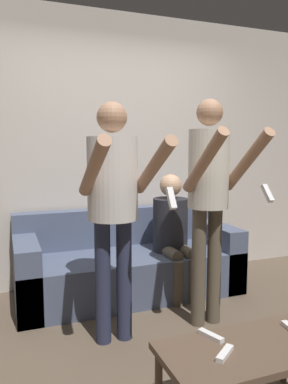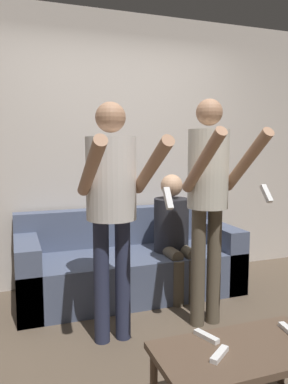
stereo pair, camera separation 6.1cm
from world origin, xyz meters
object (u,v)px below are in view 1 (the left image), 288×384
object	(u,v)px
person_seated	(173,229)
coffee_table	(247,356)
person_standing_right	(209,188)
remote_near	(225,353)
person_standing_left	(114,194)
remote_far	(211,336)
couch	(128,265)

from	to	relation	value
person_seated	coffee_table	size ratio (longest dim) A/B	1.27
person_seated	coffee_table	distance (m)	1.70
person_standing_right	remote_near	xyz separation A→B (m)	(-0.49, -1.01, -0.67)
person_standing_left	coffee_table	size ratio (longest dim) A/B	1.90
person_seated	remote_far	xyz separation A→B (m)	(-0.48, -1.50, -0.21)
remote_near	coffee_table	bearing A→B (deg)	10.12
person_seated	remote_far	distance (m)	1.59
person_seated	remote_near	bearing A→B (deg)	-106.78
person_standing_right	person_seated	size ratio (longest dim) A/B	1.54
couch	person_seated	bearing A→B (deg)	-22.68
remote_near	remote_far	size ratio (longest dim) A/B	0.92
couch	remote_near	bearing A→B (deg)	-93.70
person_seated	coffee_table	bearing A→B (deg)	-102.16
remote_near	remote_far	xyz separation A→B (m)	(0.02, 0.17, 0.00)
person_standing_left	remote_far	world-z (taller)	person_standing_left
person_seated	coffee_table	xyz separation A→B (m)	(-0.35, -1.65, -0.27)
couch	coffee_table	world-z (taller)	couch
person_standing_right	person_seated	world-z (taller)	person_standing_right
person_standing_right	person_seated	distance (m)	0.81
person_standing_left	remote_near	size ratio (longest dim) A/B	11.90
couch	remote_far	distance (m)	1.67
coffee_table	person_standing_right	bearing A→B (deg)	70.68
person_standing_left	person_seated	world-z (taller)	person_standing_left
couch	remote_near	world-z (taller)	couch
person_standing_left	person_seated	distance (m)	1.11
person_standing_right	person_seated	xyz separation A→B (m)	(0.01, 0.67, -0.46)
person_standing_left	person_standing_right	xyz separation A→B (m)	(0.75, 0.00, 0.01)
person_standing_right	remote_far	xyz separation A→B (m)	(-0.47, -0.84, -0.67)
person_standing_left	person_standing_right	size ratio (longest dim) A/B	0.97
remote_far	couch	bearing A→B (deg)	86.75
person_standing_left	remote_far	bearing A→B (deg)	-71.48
couch	coffee_table	xyz separation A→B (m)	(0.03, -1.81, 0.08)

